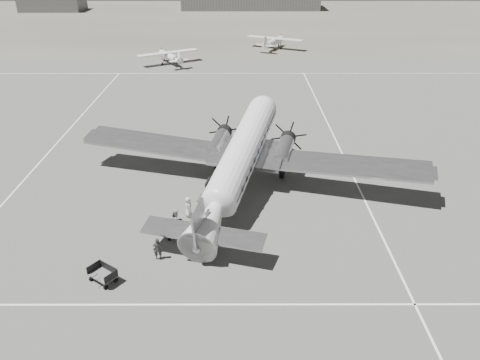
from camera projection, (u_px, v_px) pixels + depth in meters
name	position (u px, v px, depth m)	size (l,w,h in m)	color
ground	(222.00, 192.00, 40.32)	(260.00, 260.00, 0.00)	slate
taxi_line_near	(214.00, 305.00, 27.88)	(60.00, 0.15, 0.01)	white
taxi_line_right	(361.00, 192.00, 40.34)	(0.15, 80.00, 0.01)	white
taxi_line_left	(54.00, 146.00, 49.18)	(0.15, 60.00, 0.01)	white
taxi_line_horizon	(230.00, 73.00, 75.86)	(90.00, 0.15, 0.01)	white
grass_infield	(234.00, 21.00, 124.74)	(260.00, 90.00, 0.01)	#6A6859
shed_secondary	(53.00, 4.00, 141.51)	(18.00, 10.00, 4.00)	#5C5C5C
dc3_airliner	(240.00, 161.00, 38.93)	(31.46, 21.83, 5.99)	silver
light_plane_left	(170.00, 58.00, 80.98)	(11.04, 8.95, 2.29)	white
light_plane_right	(274.00, 43.00, 92.11)	(11.63, 9.43, 2.41)	white
baggage_cart_near	(175.00, 230.00, 34.20)	(1.70, 1.20, 0.96)	#5C5C5C
baggage_cart_far	(103.00, 275.00, 29.55)	(1.82, 1.29, 1.03)	#5C5C5C
ground_crew	(158.00, 249.00, 31.53)	(0.60, 0.40, 1.66)	#2C2C2C
ramp_agent	(176.00, 221.00, 34.33)	(0.95, 0.74, 1.95)	#AAA9A7
passenger	(188.00, 207.00, 36.42)	(0.81, 0.53, 1.67)	silver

